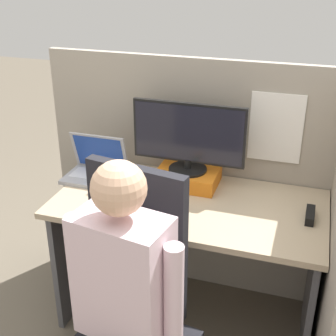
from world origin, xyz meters
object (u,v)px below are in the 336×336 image
(paper_box, at_px, (188,177))
(office_chair, at_px, (132,309))
(stapler, at_px, (310,215))
(carrot_toy, at_px, (160,214))
(monitor, at_px, (189,137))
(person, at_px, (121,303))
(laptop, at_px, (96,170))

(paper_box, relative_size, office_chair, 0.28)
(paper_box, height_order, stapler, paper_box)
(carrot_toy, bearing_deg, office_chair, -87.95)
(paper_box, xyz_separation_m, monitor, (0.00, 0.00, 0.23))
(office_chair, bearing_deg, monitor, 89.16)
(monitor, height_order, person, person)
(paper_box, xyz_separation_m, stapler, (0.63, -0.17, -0.02))
(paper_box, bearing_deg, stapler, -15.09)
(monitor, height_order, office_chair, monitor)
(carrot_toy, height_order, person, person)
(stapler, distance_m, person, 0.99)
(carrot_toy, height_order, office_chair, office_chair)
(stapler, bearing_deg, laptop, 175.42)
(paper_box, height_order, carrot_toy, paper_box)
(paper_box, xyz_separation_m, office_chair, (-0.01, -0.78, -0.24))
(laptop, xyz_separation_m, person, (0.51, -0.86, -0.07))
(stapler, bearing_deg, person, -128.59)
(paper_box, height_order, office_chair, office_chair)
(stapler, bearing_deg, office_chair, -136.89)
(laptop, bearing_deg, carrot_toy, -32.39)
(monitor, relative_size, laptop, 1.86)
(carrot_toy, relative_size, person, 0.12)
(paper_box, bearing_deg, laptop, -170.66)
(laptop, height_order, carrot_toy, laptop)
(paper_box, distance_m, laptop, 0.50)
(monitor, distance_m, laptop, 0.55)
(paper_box, bearing_deg, office_chair, -90.84)
(laptop, bearing_deg, monitor, 9.65)
(carrot_toy, bearing_deg, paper_box, 86.10)
(carrot_toy, relative_size, office_chair, 0.14)
(monitor, xyz_separation_m, laptop, (-0.49, -0.08, -0.22))
(office_chair, bearing_deg, paper_box, 89.16)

